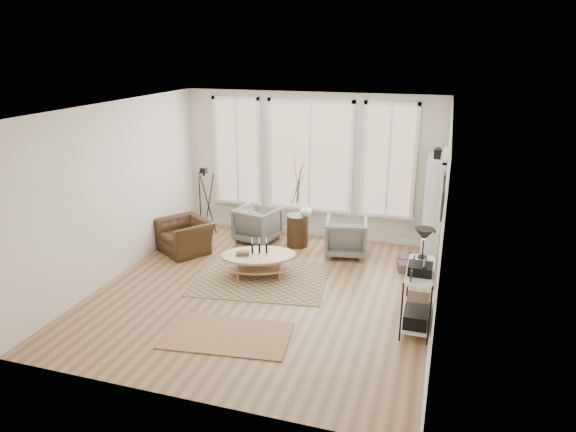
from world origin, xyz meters
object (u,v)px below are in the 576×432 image
(bookcase, at_px, (433,208))
(armchair_right, at_px, (346,237))
(coffee_table, at_px, (258,259))
(accent_chair, at_px, (185,236))
(side_table, at_px, (298,204))
(low_shelf, at_px, (419,290))
(armchair_left, at_px, (258,224))

(bookcase, height_order, armchair_right, bookcase)
(coffee_table, relative_size, accent_chair, 1.54)
(bookcase, xyz_separation_m, coffee_table, (-2.74, -1.72, -0.64))
(coffee_table, distance_m, side_table, 1.65)
(low_shelf, xyz_separation_m, coffee_table, (-2.68, 0.80, -0.20))
(coffee_table, xyz_separation_m, armchair_right, (1.24, 1.38, 0.04))
(bookcase, bearing_deg, low_shelf, -91.28)
(coffee_table, bearing_deg, low_shelf, -16.68)
(bookcase, xyz_separation_m, side_table, (-2.49, -0.18, -0.11))
(coffee_table, relative_size, armchair_right, 1.88)
(low_shelf, relative_size, accent_chair, 1.38)
(bookcase, relative_size, armchair_right, 2.66)
(coffee_table, height_order, armchair_right, armchair_right)
(armchair_left, xyz_separation_m, side_table, (0.83, -0.01, 0.49))
(armchair_right, relative_size, side_table, 0.44)
(armchair_left, height_order, armchair_right, armchair_left)
(coffee_table, height_order, side_table, side_table)
(accent_chair, bearing_deg, bookcase, 47.42)
(armchair_left, bearing_deg, side_table, -167.17)
(side_table, bearing_deg, low_shelf, -43.90)
(coffee_table, distance_m, accent_chair, 1.82)
(low_shelf, relative_size, armchair_left, 1.68)
(armchair_right, height_order, side_table, side_table)
(low_shelf, height_order, armchair_left, low_shelf)
(side_table, height_order, accent_chair, side_table)
(side_table, bearing_deg, bookcase, 4.10)
(armchair_left, height_order, accent_chair, armchair_left)
(low_shelf, distance_m, coffee_table, 2.81)
(armchair_right, bearing_deg, bookcase, -176.86)
(low_shelf, height_order, armchair_right, low_shelf)
(coffee_table, bearing_deg, side_table, 80.85)
(armchair_left, distance_m, armchair_right, 1.83)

